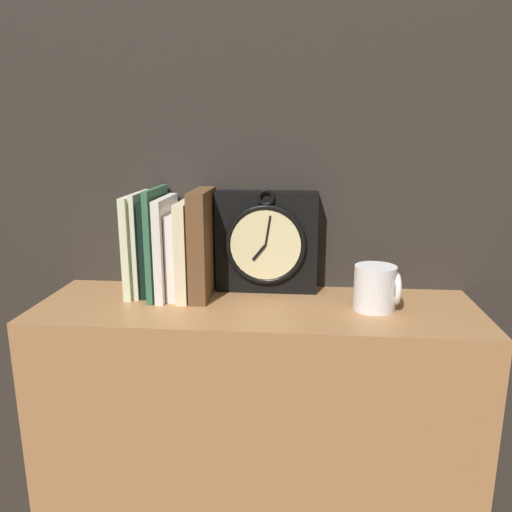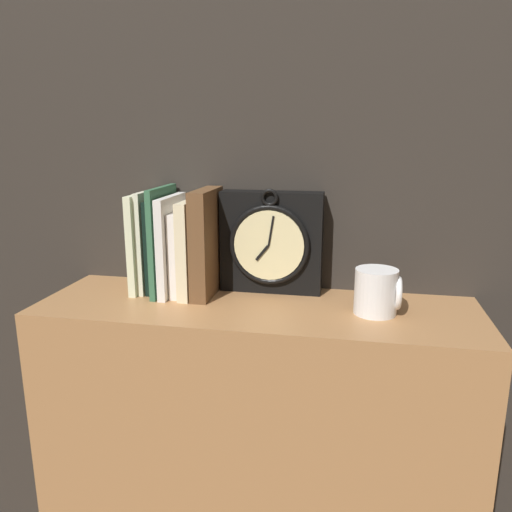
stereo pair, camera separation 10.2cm
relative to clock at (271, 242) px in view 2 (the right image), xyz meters
name	(u,v)px [view 2 (the right image)]	position (x,y,z in m)	size (l,w,h in m)	color
wall_back	(271,57)	(-0.01, 0.07, 0.40)	(6.00, 0.05, 2.60)	#2D2823
bookshelf	(256,468)	(-0.01, -0.10, -0.51)	(0.93, 0.29, 0.79)	#A87547
clock	(271,242)	(0.00, 0.00, 0.00)	(0.23, 0.07, 0.24)	black
book_slot0_cream	(142,242)	(-0.29, -0.04, 0.00)	(0.02, 0.14, 0.22)	beige
book_slot1_cream	(149,241)	(-0.28, -0.03, 0.00)	(0.01, 0.13, 0.23)	beige
book_slot2_black	(159,245)	(-0.26, -0.03, -0.01)	(0.02, 0.13, 0.21)	black
book_slot3_green	(163,240)	(-0.24, -0.05, 0.00)	(0.01, 0.16, 0.24)	#326545
book_slot4_white	(172,245)	(-0.22, -0.05, 0.00)	(0.02, 0.16, 0.22)	silver
book_slot5_white	(183,252)	(-0.19, -0.04, -0.02)	(0.02, 0.14, 0.19)	silver
book_slot6_cream	(192,247)	(-0.17, -0.05, -0.01)	(0.02, 0.16, 0.21)	beige
book_slot7_brown	(207,243)	(-0.14, -0.05, 0.00)	(0.04, 0.15, 0.23)	brown
mug	(378,292)	(0.23, -0.11, -0.07)	(0.09, 0.08, 0.09)	white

